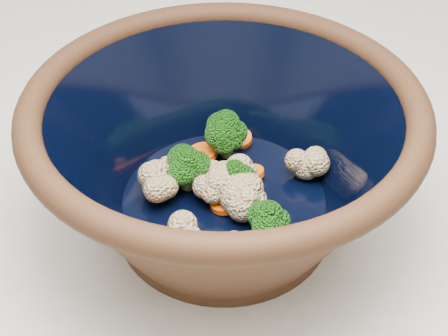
{
  "coord_description": "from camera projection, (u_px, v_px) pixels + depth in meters",
  "views": [
    {
      "loc": [
        -0.01,
        -0.44,
        1.36
      ],
      "look_at": [
        0.03,
        0.0,
        0.97
      ],
      "focal_mm": 50.0,
      "sensor_mm": 36.0,
      "label": 1
    }
  ],
  "objects": [
    {
      "name": "mixing_bowl",
      "position": [
        224.0,
        156.0,
        0.58
      ],
      "size": [
        0.41,
        0.41,
        0.16
      ],
      "rotation": [
        0.0,
        0.0,
        -0.21
      ],
      "color": "black",
      "rests_on": "counter"
    },
    {
      "name": "vegetable_pile",
      "position": [
        224.0,
        178.0,
        0.6
      ],
      "size": [
        0.19,
        0.19,
        0.05
      ],
      "color": "#608442",
      "rests_on": "mixing_bowl"
    }
  ]
}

